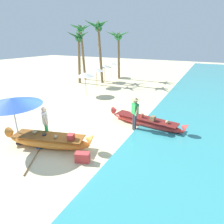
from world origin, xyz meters
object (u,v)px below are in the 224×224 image
at_px(person_vendor_hatted, 135,111).
at_px(palm_tree_leaning_seaward, 118,39).
at_px(person_tourist_customer, 46,122).
at_px(boat_orange_foreground, 49,141).
at_px(palm_tree_far_behind, 81,35).
at_px(palm_tree_tall_inland, 98,32).
at_px(paddle, 35,156).
at_px(patio_umbrella_large, 12,102).
at_px(cooler_box, 83,157).
at_px(boat_red_midground, 146,122).
at_px(palm_tree_mid_cluster, 79,42).

relative_size(person_vendor_hatted, palm_tree_leaning_seaward, 0.33).
height_order(person_tourist_customer, palm_tree_leaning_seaward, palm_tree_leaning_seaward).
relative_size(boat_orange_foreground, palm_tree_far_behind, 0.64).
xyz_separation_m(palm_tree_tall_inland, paddle, (5.08, -13.37, -5.18)).
xyz_separation_m(patio_umbrella_large, palm_tree_leaning_seaward, (-2.81, 16.01, 2.51)).
bearing_deg(person_vendor_hatted, palm_tree_tall_inland, 130.06).
xyz_separation_m(palm_tree_leaning_seaward, cooler_box, (6.17, -15.78, -4.32)).
height_order(boat_orange_foreground, palm_tree_leaning_seaward, palm_tree_leaning_seaward).
bearing_deg(paddle, cooler_box, 17.97).
bearing_deg(patio_umbrella_large, boat_red_midground, 44.75).
height_order(person_tourist_customer, patio_umbrella_large, patio_umbrella_large).
relative_size(boat_red_midground, person_vendor_hatted, 2.47).
bearing_deg(cooler_box, paddle, 176.92).
xyz_separation_m(boat_orange_foreground, person_vendor_hatted, (2.71, 3.31, 0.74)).
bearing_deg(boat_orange_foreground, patio_umbrella_large, -163.30).
bearing_deg(paddle, palm_tree_leaning_seaward, 104.54).
distance_m(palm_tree_mid_cluster, cooler_box, 15.03).
distance_m(person_vendor_hatted, person_tourist_customer, 4.35).
bearing_deg(person_vendor_hatted, palm_tree_mid_cluster, 139.40).
bearing_deg(palm_tree_mid_cluster, paddle, -61.11).
xyz_separation_m(palm_tree_leaning_seaward, paddle, (4.26, -16.40, -4.49)).
distance_m(person_tourist_customer, patio_umbrella_large, 1.62).
xyz_separation_m(person_vendor_hatted, person_tourist_customer, (-3.19, -2.95, -0.09)).
bearing_deg(boat_red_midground, palm_tree_tall_inland, 133.79).
distance_m(palm_tree_leaning_seaward, paddle, 17.53).
bearing_deg(person_vendor_hatted, boat_orange_foreground, -129.31).
bearing_deg(palm_tree_far_behind, paddle, -61.00).
bearing_deg(palm_tree_tall_inland, palm_tree_leaning_seaward, 74.80).
xyz_separation_m(patio_umbrella_large, paddle, (1.45, -0.39, -1.98)).
xyz_separation_m(palm_tree_tall_inland, cooler_box, (6.99, -12.75, -5.01)).
xyz_separation_m(person_vendor_hatted, palm_tree_mid_cluster, (-9.44, 8.09, 3.21)).
bearing_deg(cooler_box, palm_tree_leaning_seaward, 90.31).
relative_size(boat_red_midground, palm_tree_far_behind, 0.71).
relative_size(palm_tree_mid_cluster, paddle, 3.14).
bearing_deg(cooler_box, patio_umbrella_large, 162.84).
bearing_deg(person_tourist_customer, boat_red_midground, 46.00).
bearing_deg(palm_tree_mid_cluster, palm_tree_far_behind, 119.71).
xyz_separation_m(boat_red_midground, palm_tree_leaning_seaward, (-7.32, 11.53, 4.26)).
height_order(cooler_box, paddle, cooler_box).
xyz_separation_m(boat_red_midground, cooler_box, (-1.15, -4.25, -0.06)).
height_order(patio_umbrella_large, palm_tree_leaning_seaward, palm_tree_leaning_seaward).
relative_size(boat_orange_foreground, palm_tree_leaning_seaward, 0.72).
xyz_separation_m(person_vendor_hatted, cooler_box, (-0.78, -3.51, -0.85)).
distance_m(palm_tree_tall_inland, cooler_box, 15.38).
height_order(palm_tree_mid_cluster, cooler_box, palm_tree_mid_cluster).
xyz_separation_m(boat_orange_foreground, patio_umbrella_large, (-1.44, -0.43, 1.70)).
xyz_separation_m(boat_orange_foreground, palm_tree_far_behind, (-7.82, 13.31, 4.72)).
xyz_separation_m(person_tourist_customer, palm_tree_leaning_seaward, (-3.76, 15.22, 3.56)).
distance_m(patio_umbrella_large, palm_tree_mid_cluster, 13.15).
relative_size(person_vendor_hatted, palm_tree_tall_inland, 0.28).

